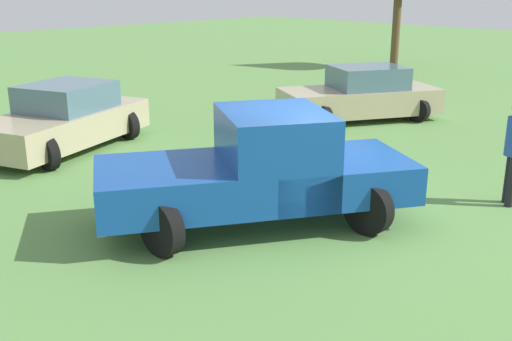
# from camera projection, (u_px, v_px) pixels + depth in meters

# --- Properties ---
(ground_plane) EXTENTS (80.00, 80.00, 0.00)m
(ground_plane) POSITION_uv_depth(u_px,v_px,m) (321.00, 217.00, 10.04)
(ground_plane) COLOR #5B8C47
(pickup_truck) EXTENTS (4.09, 5.15, 1.83)m
(pickup_truck) POSITION_uv_depth(u_px,v_px,m) (264.00, 167.00, 9.49)
(pickup_truck) COLOR black
(pickup_truck) RESTS_ON ground_plane
(sedan_near) EXTENTS (3.57, 4.62, 1.47)m
(sedan_near) POSITION_uv_depth(u_px,v_px,m) (361.00, 95.00, 16.83)
(sedan_near) COLOR black
(sedan_near) RESTS_ON ground_plane
(sedan_far) EXTENTS (3.25, 4.60, 1.49)m
(sedan_far) POSITION_uv_depth(u_px,v_px,m) (64.00, 119.00, 13.88)
(sedan_far) COLOR black
(sedan_far) RESTS_ON ground_plane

